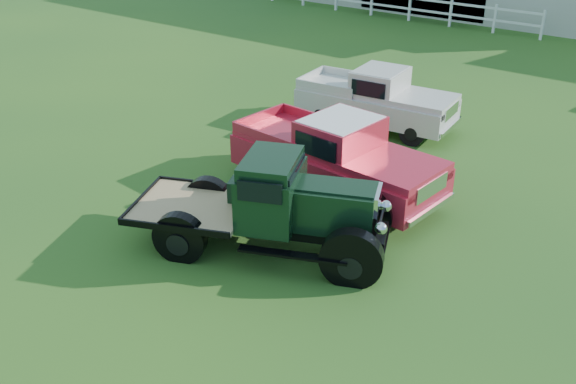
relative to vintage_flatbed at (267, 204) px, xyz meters
The scene contains 5 objects.
ground 1.21m from the vintage_flatbed, 93.62° to the right, with size 120.00×120.00×0.00m, color #234C1C.
fence_rail 20.86m from the vintage_flatbed, 112.69° to the left, with size 14.20×0.16×1.20m, color white, non-canonical shape.
vintage_flatbed is the anchor object (origin of this frame).
red_pickup 2.68m from the vintage_flatbed, 95.18° to the left, with size 4.86×1.87×1.77m, color red, non-canonical shape.
white_pickup 6.85m from the vintage_flatbed, 103.19° to the left, with size 4.35×1.69×1.60m, color beige, non-canonical shape.
Camera 1 is at (6.52, -7.19, 6.44)m, focal length 40.00 mm.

